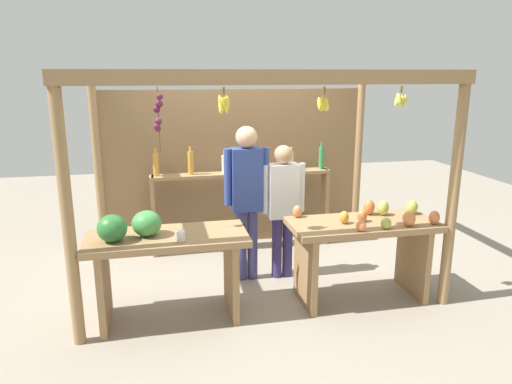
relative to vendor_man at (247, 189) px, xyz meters
The scene contains 7 objects.
ground_plane 1.02m from the vendor_man, 56.29° to the left, with size 12.00×12.00×0.00m, color gray.
market_stall 0.69m from the vendor_man, 82.73° to the left, with size 3.52×2.26×2.23m.
fruit_counter_left 1.21m from the vendor_man, 143.09° to the right, with size 1.43×0.64×1.04m.
fruit_counter_right 1.31m from the vendor_man, 33.52° to the right, with size 1.43×0.66×0.96m.
bottle_shelf_unit 0.95m from the vendor_man, 83.65° to the left, with size 2.26×0.22×1.34m.
vendor_man is the anchor object (origin of this frame).
vendor_woman 0.41m from the vendor_man, ahead, with size 0.48×0.20×1.47m.
Camera 1 is at (-0.98, -4.84, 2.20)m, focal length 33.03 mm.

